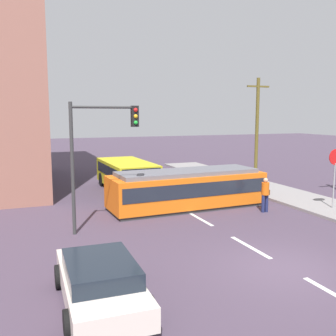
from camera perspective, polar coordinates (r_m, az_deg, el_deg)
ground_plane at (r=21.01m, az=-0.09°, el=-4.87°), size 120.00×120.00×0.00m
sidewalk_curb_right at (r=21.27m, az=21.50°, el=-5.08°), size 3.20×36.00×0.14m
lane_stripe_1 at (r=14.15m, az=12.10°, el=-11.41°), size 0.16×2.40×0.01m
lane_stripe_2 at (r=17.45m, az=4.76°, el=-7.53°), size 0.16×2.40×0.01m
lane_stripe_3 at (r=24.87m, az=-3.63°, el=-2.86°), size 0.16×2.40×0.01m
lane_stripe_4 at (r=30.56m, az=-7.10°, el=-0.89°), size 0.16×2.40×0.01m
streetcar_tram at (r=19.31m, az=2.89°, el=-3.03°), size 7.99×2.85×1.91m
city_bus at (r=23.96m, az=-6.14°, el=-0.82°), size 2.65×5.80×1.78m
pedestrian_crossing at (r=18.96m, az=14.27°, el=-3.59°), size 0.48×0.36×1.67m
parked_sedan_near at (r=9.90m, az=-10.12°, el=-16.16°), size 2.03×4.27×1.19m
stop_sign at (r=20.13m, az=23.57°, el=0.25°), size 0.76×0.07×2.88m
traffic_light_mast at (r=15.20m, az=-10.21°, el=3.80°), size 2.72×0.33×5.14m
utility_pole_mid at (r=28.39m, az=13.09°, el=5.99°), size 1.80×0.24×7.24m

